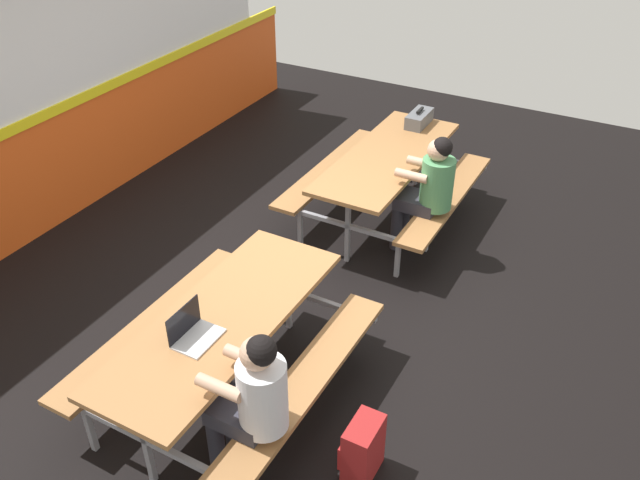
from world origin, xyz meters
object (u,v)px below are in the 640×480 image
(student_nearer, at_px, (252,396))
(laptop_silver, at_px, (193,332))
(picnic_table_right, at_px, (387,169))
(backpack_dark, at_px, (362,449))
(student_further, at_px, (428,186))
(picnic_table_left, at_px, (224,335))
(toolbox_grey, at_px, (419,119))

(student_nearer, distance_m, laptop_silver, 0.64)
(picnic_table_right, xyz_separation_m, backpack_dark, (-2.92, -1.13, -0.36))
(laptop_silver, bearing_deg, backpack_dark, -84.79)
(student_nearer, distance_m, student_further, 2.91)
(picnic_table_right, distance_m, laptop_silver, 3.04)
(picnic_table_right, relative_size, student_further, 1.71)
(picnic_table_left, bearing_deg, toolbox_grey, -0.27)
(picnic_table_right, bearing_deg, picnic_table_left, 179.76)
(picnic_table_left, bearing_deg, laptop_silver, 171.37)
(picnic_table_left, distance_m, student_nearer, 0.74)
(picnic_table_right, relative_size, student_nearer, 1.71)
(picnic_table_left, relative_size, toolbox_grey, 5.16)
(picnic_table_left, relative_size, laptop_silver, 6.42)
(laptop_silver, bearing_deg, picnic_table_left, -8.63)
(laptop_silver, xyz_separation_m, backpack_dark, (0.11, -1.18, -0.57))
(picnic_table_left, height_order, student_further, student_further)
(laptop_silver, bearing_deg, student_nearer, -110.49)
(picnic_table_left, relative_size, student_nearer, 1.71)
(picnic_table_right, xyz_separation_m, toolbox_grey, (0.81, -0.01, 0.23))
(backpack_dark, bearing_deg, toolbox_grey, 16.78)
(toolbox_grey, bearing_deg, picnic_table_left, 179.73)
(student_further, relative_size, backpack_dark, 2.74)
(student_further, distance_m, backpack_dark, 2.69)
(picnic_table_right, bearing_deg, student_further, -121.53)
(laptop_silver, bearing_deg, student_further, -12.68)
(picnic_table_left, height_order, toolbox_grey, toolbox_grey)
(student_nearer, bearing_deg, backpack_dark, -60.77)
(picnic_table_left, xyz_separation_m, laptop_silver, (-0.26, 0.04, 0.21))
(picnic_table_left, distance_m, picnic_table_right, 2.77)
(laptop_silver, relative_size, backpack_dark, 0.73)
(laptop_silver, bearing_deg, toolbox_grey, -0.84)
(student_further, relative_size, laptop_silver, 3.75)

